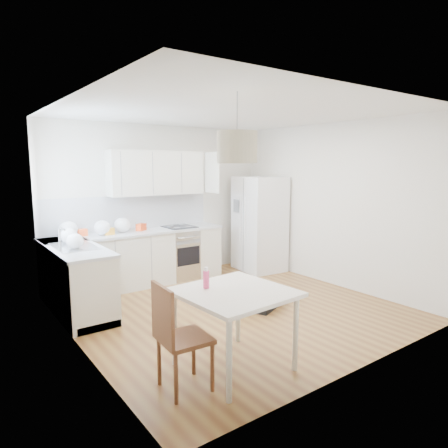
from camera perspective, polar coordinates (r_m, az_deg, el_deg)
name	(u,v)px	position (r m, az deg, el deg)	size (l,w,h in m)	color
floor	(231,308)	(5.78, 1.07, -11.94)	(4.20, 4.20, 0.00)	brown
ceiling	(232,112)	(5.46, 1.15, 15.69)	(4.20, 4.20, 0.00)	white
wall_back	(161,202)	(7.23, -9.00, 3.09)	(4.20, 4.20, 0.00)	silver
wall_left	(74,228)	(4.52, -20.63, -0.53)	(4.20, 4.20, 0.00)	silver
wall_right	(332,205)	(6.92, 15.13, 2.67)	(4.20, 4.20, 0.00)	silver
window_glassblock	(48,186)	(5.60, -23.90, 5.04)	(0.02, 1.00, 1.00)	#BFE0F9
cabinets_back	(138,260)	(6.86, -12.16, -5.00)	(3.00, 0.60, 0.88)	beige
cabinets_left	(75,280)	(5.92, -20.50, -7.50)	(0.60, 1.80, 0.88)	beige
counter_back	(137,233)	(6.77, -12.28, -1.21)	(3.02, 0.64, 0.04)	#A2A4A6
counter_left	(73,247)	(5.82, -20.73, -3.13)	(0.64, 1.82, 0.04)	#A2A4A6
backsplash_back	(130,212)	(6.99, -13.33, 1.63)	(3.00, 0.01, 0.58)	silver
backsplash_left	(49,227)	(5.70, -23.74, -0.37)	(0.01, 1.80, 0.58)	silver
upper_cabinets	(157,173)	(6.99, -9.60, 7.21)	(1.70, 0.32, 0.75)	beige
range_oven	(180,253)	(7.20, -6.32, -4.20)	(0.50, 0.61, 0.88)	#BBBEC0
sink	(74,247)	(5.77, -20.61, -3.07)	(0.50, 0.80, 0.16)	#BBBEC0
refrigerator	(260,224)	(7.68, 5.11, 0.06)	(0.86, 0.90, 1.79)	white
dining_table	(234,299)	(3.98, 1.49, -10.70)	(1.07, 1.07, 0.80)	beige
dining_chair	(185,336)	(3.72, -5.60, -15.64)	(0.42, 0.42, 1.00)	#503018
drink_bottle	(206,278)	(4.00, -2.56, -7.67)	(0.06, 0.06, 0.21)	#F64483
gym_bag	(263,298)	(5.80, 5.55, -10.48)	(0.58, 0.38, 0.27)	black
pendant_lamp	(237,147)	(3.90, 1.87, 10.90)	(0.39, 0.39, 0.30)	#B7AB8D
grocery_bag_a	(69,229)	(6.49, -21.30, -0.71)	(0.27, 0.23, 0.25)	white
grocery_bag_b	(102,228)	(6.52, -17.01, -0.52)	(0.26, 0.22, 0.23)	white
grocery_bag_c	(122,225)	(6.71, -14.33, -0.15)	(0.27, 0.23, 0.24)	white
grocery_bag_d	(69,236)	(6.02, -21.31, -1.58)	(0.23, 0.20, 0.21)	white
grocery_bag_e	(75,241)	(5.59, -20.52, -2.30)	(0.22, 0.19, 0.20)	white
snack_orange	(141,227)	(6.83, -11.75, -0.43)	(0.17, 0.11, 0.12)	red
snack_yellow	(109,231)	(6.54, -16.13, -1.03)	(0.16, 0.10, 0.11)	orange
snack_red	(82,233)	(6.55, -19.69, -1.16)	(0.16, 0.10, 0.11)	#E2491C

